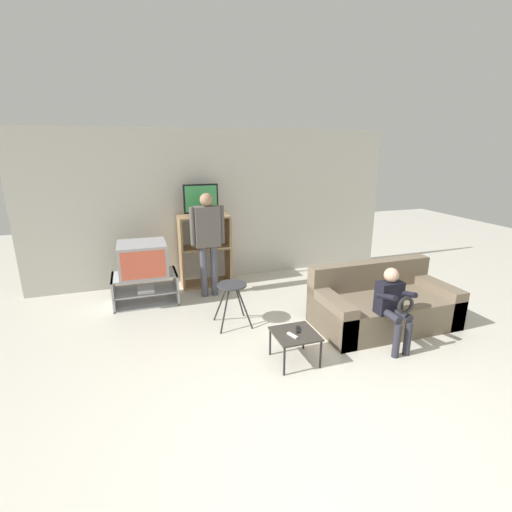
# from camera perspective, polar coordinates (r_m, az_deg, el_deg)

# --- Properties ---
(ground_plane) EXTENTS (18.00, 18.00, 0.00)m
(ground_plane) POSITION_cam_1_polar(r_m,az_deg,el_deg) (3.59, 10.68, -24.01)
(ground_plane) COLOR beige
(wall_back) EXTENTS (6.40, 0.06, 2.60)m
(wall_back) POSITION_cam_1_polar(r_m,az_deg,el_deg) (6.56, -5.68, 7.61)
(wall_back) COLOR beige
(wall_back) RESTS_ON ground_plane
(tv_stand) EXTENTS (0.95, 0.54, 0.47)m
(tv_stand) POSITION_cam_1_polar(r_m,az_deg,el_deg) (5.91, -16.61, -4.83)
(tv_stand) COLOR #A8A8AD
(tv_stand) RESTS_ON ground_plane
(television_main) EXTENTS (0.69, 0.65, 0.48)m
(television_main) POSITION_cam_1_polar(r_m,az_deg,el_deg) (5.75, -17.03, -0.42)
(television_main) COLOR #9E9EA3
(television_main) RESTS_ON tv_stand
(media_shelf) EXTENTS (0.84, 0.44, 1.21)m
(media_shelf) POSITION_cam_1_polar(r_m,az_deg,el_deg) (6.36, -7.88, 0.94)
(media_shelf) COLOR #9E7A51
(media_shelf) RESTS_ON ground_plane
(television_flat) EXTENTS (0.57, 0.20, 0.51)m
(television_flat) POSITION_cam_1_polar(r_m,az_deg,el_deg) (6.21, -8.46, 8.43)
(television_flat) COLOR black
(television_flat) RESTS_ON media_shelf
(folding_stool) EXTENTS (0.45, 0.43, 0.59)m
(folding_stool) POSITION_cam_1_polar(r_m,az_deg,el_deg) (4.91, -3.69, -5.35)
(folding_stool) COLOR black
(folding_stool) RESTS_ON ground_plane
(snack_table) EXTENTS (0.47, 0.47, 0.35)m
(snack_table) POSITION_cam_1_polar(r_m,az_deg,el_deg) (4.19, 6.02, -12.15)
(snack_table) COLOR #38332D
(snack_table) RESTS_ON ground_plane
(remote_control_black) EXTENTS (0.09, 0.15, 0.02)m
(remote_control_black) POSITION_cam_1_polar(r_m,az_deg,el_deg) (4.22, 6.46, -11.17)
(remote_control_black) COLOR black
(remote_control_black) RESTS_ON snack_table
(remote_control_white) EXTENTS (0.08, 0.15, 0.02)m
(remote_control_white) POSITION_cam_1_polar(r_m,az_deg,el_deg) (4.10, 5.62, -12.06)
(remote_control_white) COLOR silver
(remote_control_white) RESTS_ON snack_table
(couch) EXTENTS (1.83, 0.94, 0.79)m
(couch) POSITION_cam_1_polar(r_m,az_deg,el_deg) (5.28, 18.81, -7.17)
(couch) COLOR #756651
(couch) RESTS_ON ground_plane
(person_standing_adult) EXTENTS (0.53, 0.20, 1.64)m
(person_standing_adult) POSITION_cam_1_polar(r_m,az_deg,el_deg) (5.76, -7.44, 3.21)
(person_standing_adult) COLOR #4C4C56
(person_standing_adult) RESTS_ON ground_plane
(person_seated_child) EXTENTS (0.33, 0.43, 0.97)m
(person_seated_child) POSITION_cam_1_polar(r_m,az_deg,el_deg) (4.62, 20.33, -6.73)
(person_seated_child) COLOR #2D2D38
(person_seated_child) RESTS_ON ground_plane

